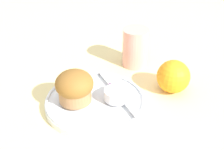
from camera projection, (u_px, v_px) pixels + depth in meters
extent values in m
plane|color=beige|center=(93.00, 103.00, 0.70)|extent=(3.00, 3.00, 0.00)
cylinder|color=white|center=(96.00, 102.00, 0.69)|extent=(0.22, 0.22, 0.01)
torus|color=white|center=(96.00, 99.00, 0.68)|extent=(0.22, 0.22, 0.01)
cylinder|color=#9E7047|center=(75.00, 93.00, 0.67)|extent=(0.07, 0.07, 0.03)
ellipsoid|color=brown|center=(74.00, 84.00, 0.65)|extent=(0.08, 0.08, 0.06)
cylinder|color=silver|center=(117.00, 94.00, 0.67)|extent=(0.05, 0.05, 0.02)
cylinder|color=white|center=(117.00, 91.00, 0.67)|extent=(0.05, 0.05, 0.00)
sphere|color=#4C194C|center=(112.00, 87.00, 0.70)|extent=(0.02, 0.02, 0.02)
sphere|color=#4C194C|center=(115.00, 91.00, 0.69)|extent=(0.02, 0.02, 0.02)
cube|color=silver|center=(118.00, 92.00, 0.70)|extent=(0.19, 0.04, 0.00)
sphere|color=orange|center=(173.00, 77.00, 0.72)|extent=(0.08, 0.08, 0.08)
cylinder|color=#E5998C|center=(135.00, 48.00, 0.82)|extent=(0.07, 0.07, 0.10)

